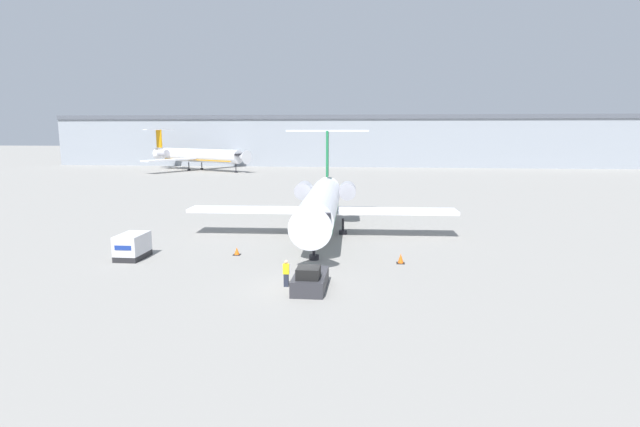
# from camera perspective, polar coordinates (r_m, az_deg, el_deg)

# --- Properties ---
(ground_plane) EXTENTS (600.00, 600.00, 0.00)m
(ground_plane) POSITION_cam_1_polar(r_m,az_deg,el_deg) (33.09, -2.01, -8.63)
(ground_plane) COLOR gray
(terminal_building) EXTENTS (180.00, 16.80, 14.80)m
(terminal_building) POSITION_cam_1_polar(r_m,az_deg,el_deg) (151.24, 4.39, 8.32)
(terminal_building) COLOR #8C939E
(terminal_building) RESTS_ON ground
(airplane_main) EXTENTS (26.49, 25.62, 10.37)m
(airplane_main) POSITION_cam_1_polar(r_m,az_deg,el_deg) (49.12, 0.17, 1.26)
(airplane_main) COLOR silver
(airplane_main) RESTS_ON ground
(pushback_tug) EXTENTS (2.08, 4.27, 1.72)m
(pushback_tug) POSITION_cam_1_polar(r_m,az_deg,el_deg) (32.91, -1.14, -7.59)
(pushback_tug) COLOR #2D2D33
(pushback_tug) RESTS_ON ground
(luggage_cart) EXTENTS (1.92, 3.11, 2.03)m
(luggage_cart) POSITION_cam_1_polar(r_m,az_deg,el_deg) (43.27, -20.65, -3.52)
(luggage_cart) COLOR #232326
(luggage_cart) RESTS_ON ground
(worker_near_tug) EXTENTS (0.40, 0.25, 1.82)m
(worker_near_tug) POSITION_cam_1_polar(r_m,az_deg,el_deg) (33.39, -3.90, -6.76)
(worker_near_tug) COLOR #232838
(worker_near_tug) RESTS_ON ground
(traffic_cone_left) EXTENTS (0.60, 0.60, 0.64)m
(traffic_cone_left) POSITION_cam_1_polar(r_m,az_deg,el_deg) (42.38, -9.49, -4.29)
(traffic_cone_left) COLOR black
(traffic_cone_left) RESTS_ON ground
(traffic_cone_right) EXTENTS (0.63, 0.63, 0.79)m
(traffic_cone_right) POSITION_cam_1_polar(r_m,az_deg,el_deg) (39.68, 9.21, -5.11)
(traffic_cone_right) COLOR black
(traffic_cone_right) RESTS_ON ground
(airplane_parked_far_left) EXTENTS (32.59, 30.08, 10.72)m
(airplane_parked_far_left) POSITION_cam_1_polar(r_m,az_deg,el_deg) (135.67, -13.83, 6.47)
(airplane_parked_far_left) COLOR white
(airplane_parked_far_left) RESTS_ON ground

